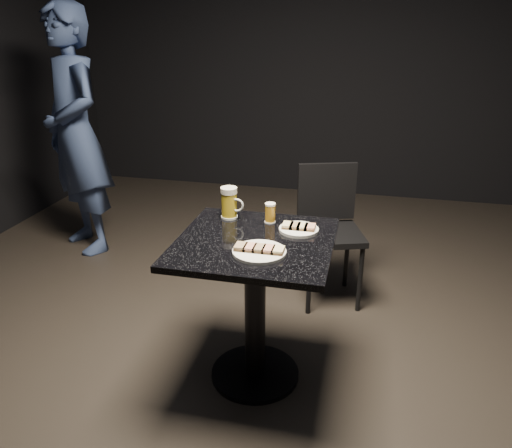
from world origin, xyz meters
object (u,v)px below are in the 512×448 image
object	(u,v)px
plate_small	(299,229)
beer_tumbler	(270,213)
patron	(76,133)
plate_large	(259,252)
table	(255,287)
beer_mug	(229,203)
chair	(329,224)

from	to	relation	value
plate_small	beer_tumbler	world-z (taller)	beer_tumbler
patron	beer_tumbler	size ratio (longest dim) A/B	18.34
plate_large	patron	xyz separation A→B (m)	(-1.69, 1.36, 0.14)
table	patron	bearing A→B (deg)	143.11
beer_mug	beer_tumbler	size ratio (longest dim) A/B	1.61
table	beer_mug	distance (m)	0.44
plate_large	chair	xyz separation A→B (m)	(0.21, 1.02, -0.26)
beer_mug	chair	world-z (taller)	beer_mug
plate_small	beer_tumbler	xyz separation A→B (m)	(-0.15, 0.07, 0.04)
plate_small	beer_mug	world-z (taller)	beer_mug
plate_small	beer_mug	size ratio (longest dim) A/B	1.18
beer_tumbler	plate_small	bearing A→B (deg)	-26.15
plate_large	table	bearing A→B (deg)	110.83
beer_tumbler	beer_mug	bearing A→B (deg)	176.39
table	beer_tumbler	size ratio (longest dim) A/B	7.65
plate_small	plate_large	bearing A→B (deg)	-114.31
plate_large	chair	distance (m)	1.08
plate_large	beer_mug	size ratio (longest dim) A/B	1.46
patron	table	world-z (taller)	patron
plate_large	plate_small	world-z (taller)	same
patron	chair	world-z (taller)	patron
patron	chair	distance (m)	1.97
beer_mug	plate_large	bearing A→B (deg)	-57.36
table	beer_tumbler	bearing A→B (deg)	84.12
beer_tumbler	plate_large	bearing A→B (deg)	-85.73
plate_large	plate_small	size ratio (longest dim) A/B	1.24
plate_large	beer_mug	distance (m)	0.44
plate_small	beer_mug	distance (m)	0.38
chair	plate_small	bearing A→B (deg)	-96.54
chair	beer_mug	bearing A→B (deg)	-124.23
plate_large	table	size ratio (longest dim) A/B	0.31
patron	beer_mug	bearing A→B (deg)	1.44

